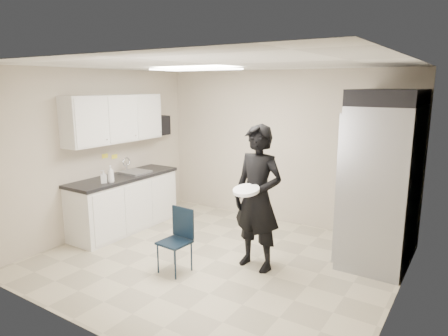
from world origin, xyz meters
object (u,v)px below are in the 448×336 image
Objects in this scene: lower_counter at (125,204)px; man_tuxedo at (258,198)px; folding_chair at (174,242)px; commercial_fridge at (383,185)px.

man_tuxedo is (2.51, -0.07, 0.51)m from lower_counter.
man_tuxedo is at bearing 44.30° from folding_chair.
lower_counter is at bearing 159.35° from folding_chair.
commercial_fridge reaches higher than folding_chair.
commercial_fridge is at bearing 15.88° from lower_counter.
lower_counter is 2.56m from man_tuxedo.
folding_chair is (-2.08, -1.84, -0.65)m from commercial_fridge.
lower_counter is 2.39× the size of folding_chair.
man_tuxedo is at bearing -1.57° from lower_counter.
commercial_fridge is (3.78, 1.07, 0.62)m from lower_counter.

